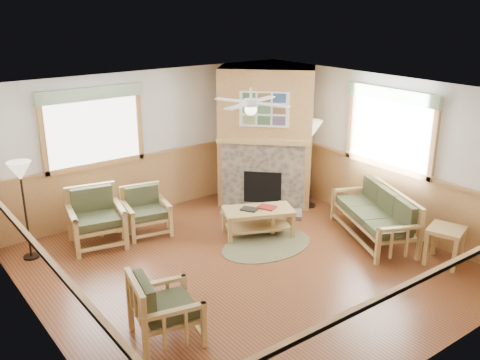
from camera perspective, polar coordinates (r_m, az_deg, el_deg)
floor at (r=8.34m, az=0.69°, el=-9.33°), size 6.00×6.00×0.01m
ceiling at (r=7.45m, az=0.77°, el=9.33°), size 6.00×6.00×0.01m
wall_back at (r=10.23m, az=-9.58°, el=3.97°), size 6.00×0.02×2.70m
wall_front at (r=5.89m, az=18.96°, el=-8.28°), size 6.00×0.02×2.70m
wall_left at (r=6.54m, az=-20.73°, el=-5.72°), size 0.02×6.00×2.70m
wall_right at (r=9.83m, az=14.77°, el=2.99°), size 0.02×6.00×2.70m
wainscot at (r=8.09m, az=0.70°, el=-5.87°), size 6.00×6.00×1.10m
fireplace at (r=10.55m, az=2.80°, el=4.67°), size 3.11×3.11×2.70m
window_back at (r=9.52m, az=-15.80°, el=9.69°), size 1.90×0.16×1.50m
window_right at (r=9.43m, az=16.17°, el=9.57°), size 0.16×1.90×1.50m
ceiling_fan at (r=7.87m, az=1.18°, el=9.55°), size 1.59×1.59×0.36m
sofa at (r=9.39m, az=14.05°, el=-3.63°), size 2.03×1.48×0.87m
armchair_back_left at (r=9.17m, az=-15.08°, el=-3.99°), size 1.00×1.00×0.95m
armchair_back_right at (r=9.46m, az=-9.97°, el=-3.33°), size 0.84×0.84×0.81m
armchair_left at (r=6.62m, az=-7.92°, el=-13.29°), size 0.91×0.91×0.86m
coffee_table at (r=9.33m, az=1.96°, el=-4.47°), size 1.33×1.04×0.48m
end_table_chairs at (r=9.73m, az=-14.00°, el=-3.89°), size 0.47×0.45×0.52m
end_table_sofa at (r=8.92m, az=20.98°, el=-6.55°), size 0.66×0.65×0.60m
footstool at (r=9.60m, az=3.87°, el=-4.02°), size 0.54×0.54×0.41m
braided_rug at (r=9.03m, az=2.87°, el=-6.95°), size 1.67×1.67×0.01m
floor_lamp_left at (r=8.94m, az=-21.94°, el=-3.07°), size 0.40×0.40×1.61m
floor_lamp_right at (r=10.46m, az=7.53°, el=1.67°), size 0.53×0.53×1.74m
book_red at (r=9.28m, az=2.90°, el=-2.83°), size 0.32×0.36×0.03m
book_dark at (r=9.20m, az=0.98°, el=-3.06°), size 0.31×0.33×0.02m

